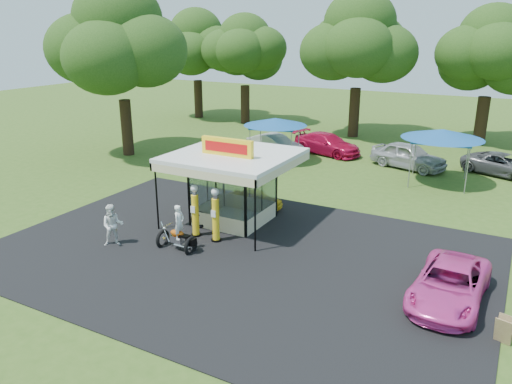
% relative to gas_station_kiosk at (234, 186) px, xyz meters
% --- Properties ---
extents(ground, '(120.00, 120.00, 0.00)m').
position_rel_gas_station_kiosk_xyz_m(ground, '(2.00, -4.99, -1.78)').
color(ground, '#36551A').
rests_on(ground, ground).
extents(asphalt_apron, '(20.00, 14.00, 0.04)m').
position_rel_gas_station_kiosk_xyz_m(asphalt_apron, '(2.00, -2.99, -1.76)').
color(asphalt_apron, black).
rests_on(asphalt_apron, ground).
extents(gas_station_kiosk, '(5.40, 5.40, 4.18)m').
position_rel_gas_station_kiosk_xyz_m(gas_station_kiosk, '(0.00, 0.00, 0.00)').
color(gas_station_kiosk, white).
rests_on(gas_station_kiosk, ground).
extents(gas_pump_left, '(0.45, 0.45, 2.42)m').
position_rel_gas_station_kiosk_xyz_m(gas_pump_left, '(-0.56, -2.37, -0.62)').
color(gas_pump_left, black).
rests_on(gas_pump_left, ground).
extents(gas_pump_right, '(0.46, 0.46, 2.45)m').
position_rel_gas_station_kiosk_xyz_m(gas_pump_right, '(0.54, -2.42, -0.61)').
color(gas_pump_right, black).
rests_on(gas_pump_right, ground).
extents(motorcycle, '(1.77, 0.85, 2.10)m').
position_rel_gas_station_kiosk_xyz_m(motorcycle, '(-0.33, -3.94, -0.97)').
color(motorcycle, black).
rests_on(motorcycle, ground).
extents(spare_tires, '(0.95, 0.86, 0.77)m').
position_rel_gas_station_kiosk_xyz_m(spare_tires, '(-1.03, -1.43, -1.41)').
color(spare_tires, black).
rests_on(spare_tires, ground).
extents(a_frame_sign, '(0.51, 0.52, 0.85)m').
position_rel_gas_station_kiosk_xyz_m(a_frame_sign, '(12.03, -4.61, -1.35)').
color(a_frame_sign, '#593819').
rests_on(a_frame_sign, ground).
extents(kiosk_car, '(2.82, 1.13, 0.96)m').
position_rel_gas_station_kiosk_xyz_m(kiosk_car, '(-0.00, 2.21, -1.30)').
color(kiosk_car, yellow).
rests_on(kiosk_car, ground).
extents(pink_sedan, '(2.39, 4.84, 1.32)m').
position_rel_gas_station_kiosk_xyz_m(pink_sedan, '(10.24, -2.90, -1.12)').
color(pink_sedan, '#E63EA3').
rests_on(pink_sedan, ground).
extents(spectator_west, '(1.14, 1.12, 1.85)m').
position_rel_gas_station_kiosk_xyz_m(spectator_west, '(-3.07, -4.87, -0.86)').
color(spectator_west, white).
rests_on(spectator_west, ground).
extents(bg_car_a, '(4.74, 2.68, 1.48)m').
position_rel_gas_station_kiosk_xyz_m(bg_car_a, '(-4.24, 12.96, -1.04)').
color(bg_car_a, silver).
rests_on(bg_car_a, ground).
extents(bg_car_b, '(5.65, 3.47, 1.53)m').
position_rel_gas_station_kiosk_xyz_m(bg_car_b, '(-0.94, 14.94, -1.02)').
color(bg_car_b, '#BD0E3A').
rests_on(bg_car_b, ground).
extents(bg_car_c, '(5.37, 3.41, 1.70)m').
position_rel_gas_station_kiosk_xyz_m(bg_car_c, '(5.20, 13.82, -0.93)').
color(bg_car_c, '#A1A1A5').
rests_on(bg_car_c, ground).
extents(bg_car_d, '(5.44, 3.87, 1.38)m').
position_rel_gas_station_kiosk_xyz_m(bg_car_d, '(10.86, 14.96, -1.09)').
color(bg_car_d, '#525254').
rests_on(bg_car_d, ground).
extents(tent_west, '(4.36, 4.36, 3.05)m').
position_rel_gas_station_kiosk_xyz_m(tent_west, '(-3.39, 11.22, 0.98)').
color(tent_west, gray).
rests_on(tent_west, ground).
extents(tent_east, '(4.71, 4.71, 3.29)m').
position_rel_gas_station_kiosk_xyz_m(tent_east, '(7.53, 11.21, 1.19)').
color(tent_east, gray).
rests_on(tent_east, ground).
extents(oak_far_a, '(8.96, 8.96, 10.62)m').
position_rel_gas_station_kiosk_xyz_m(oak_far_a, '(-18.47, 23.69, 4.98)').
color(oak_far_a, black).
rests_on(oak_far_a, ground).
extents(oak_far_b, '(8.43, 8.43, 10.05)m').
position_rel_gas_station_kiosk_xyz_m(oak_far_b, '(-12.54, 23.09, 4.64)').
color(oak_far_b, black).
rests_on(oak_far_b, ground).
extents(oak_far_c, '(9.87, 9.87, 11.64)m').
position_rel_gas_station_kiosk_xyz_m(oak_far_c, '(-1.24, 21.99, 5.60)').
color(oak_far_c, black).
rests_on(oak_far_c, ground).
extents(oak_far_d, '(8.81, 8.81, 10.49)m').
position_rel_gas_station_kiosk_xyz_m(oak_far_d, '(8.59, 24.02, 4.90)').
color(oak_far_d, black).
rests_on(oak_far_d, ground).
extents(oak_near, '(10.32, 10.32, 11.88)m').
position_rel_gas_station_kiosk_xyz_m(oak_near, '(-13.75, 7.82, 5.66)').
color(oak_near, black).
rests_on(oak_near, ground).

